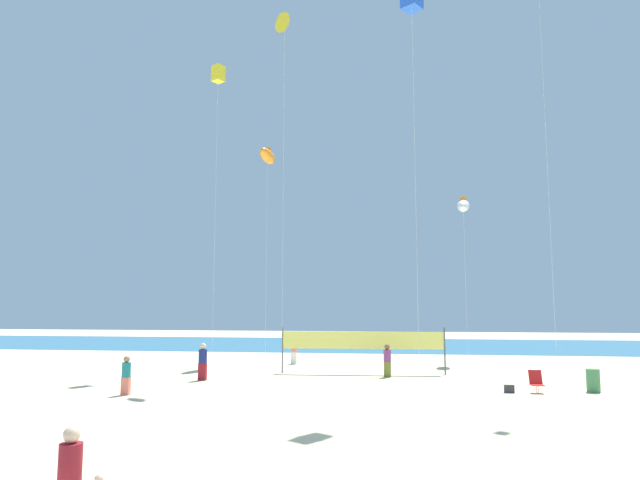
{
  "coord_description": "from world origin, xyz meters",
  "views": [
    {
      "loc": [
        2.44,
        -19.12,
        3.51
      ],
      "look_at": [
        -1.85,
        11.24,
        7.12
      ],
      "focal_mm": 31.58,
      "sensor_mm": 36.0,
      "label": 1
    }
  ],
  "objects_px": {
    "mother_figure": "(70,474)",
    "beachgoer_plum_shirt": "(387,359)",
    "beachgoer_teal_shirt": "(126,374)",
    "beachgoer_navy_shirt": "(203,360)",
    "kite_orange_inflatable": "(267,156)",
    "beachgoer_coral_shirt": "(294,350)",
    "kite_yellow_delta": "(285,24)",
    "trash_barrel": "(593,380)",
    "beach_handbag": "(509,389)",
    "kite_yellow_box": "(218,75)",
    "volleyball_net": "(362,342)",
    "folding_beach_chair": "(536,381)",
    "kite_white_inflatable": "(463,206)"
  },
  "relations": [
    {
      "from": "beachgoer_teal_shirt",
      "to": "beach_handbag",
      "type": "xyz_separation_m",
      "value": [
        15.2,
        2.73,
        -0.66
      ]
    },
    {
      "from": "kite_orange_inflatable",
      "to": "beachgoer_coral_shirt",
      "type": "bearing_deg",
      "value": -31.41
    },
    {
      "from": "beachgoer_coral_shirt",
      "to": "kite_orange_inflatable",
      "type": "height_order",
      "value": "kite_orange_inflatable"
    },
    {
      "from": "beachgoer_navy_shirt",
      "to": "mother_figure",
      "type": "bearing_deg",
      "value": -117.5
    },
    {
      "from": "trash_barrel",
      "to": "beachgoer_coral_shirt",
      "type": "bearing_deg",
      "value": 147.14
    },
    {
      "from": "beachgoer_navy_shirt",
      "to": "beach_handbag",
      "type": "height_order",
      "value": "beachgoer_navy_shirt"
    },
    {
      "from": "trash_barrel",
      "to": "kite_orange_inflatable",
      "type": "height_order",
      "value": "kite_orange_inflatable"
    },
    {
      "from": "mother_figure",
      "to": "kite_yellow_delta",
      "type": "height_order",
      "value": "kite_yellow_delta"
    },
    {
      "from": "beachgoer_navy_shirt",
      "to": "beachgoer_coral_shirt",
      "type": "xyz_separation_m",
      "value": [
        2.92,
        7.98,
        -0.08
      ]
    },
    {
      "from": "beachgoer_coral_shirt",
      "to": "volleyball_net",
      "type": "bearing_deg",
      "value": -38.62
    },
    {
      "from": "mother_figure",
      "to": "volleyball_net",
      "type": "bearing_deg",
      "value": 106.05
    },
    {
      "from": "mother_figure",
      "to": "kite_white_inflatable",
      "type": "xyz_separation_m",
      "value": [
        9.49,
        28.97,
        9.24
      ]
    },
    {
      "from": "mother_figure",
      "to": "beach_handbag",
      "type": "xyz_separation_m",
      "value": [
        9.59,
        15.64,
        -0.7
      ]
    },
    {
      "from": "kite_yellow_delta",
      "to": "beach_handbag",
      "type": "bearing_deg",
      "value": -25.69
    },
    {
      "from": "beachgoer_navy_shirt",
      "to": "trash_barrel",
      "type": "relative_size",
      "value": 1.88
    },
    {
      "from": "folding_beach_chair",
      "to": "trash_barrel",
      "type": "xyz_separation_m",
      "value": [
        2.36,
        0.5,
        -0.0
      ]
    },
    {
      "from": "beachgoer_coral_shirt",
      "to": "kite_yellow_delta",
      "type": "height_order",
      "value": "kite_yellow_delta"
    },
    {
      "from": "beachgoer_teal_shirt",
      "to": "kite_orange_inflatable",
      "type": "bearing_deg",
      "value": 98.89
    },
    {
      "from": "mother_figure",
      "to": "beachgoer_teal_shirt",
      "type": "xyz_separation_m",
      "value": [
        -5.62,
        12.9,
        -0.04
      ]
    },
    {
      "from": "beach_handbag",
      "to": "kite_orange_inflatable",
      "type": "relative_size",
      "value": 0.03
    },
    {
      "from": "kite_orange_inflatable",
      "to": "beachgoer_plum_shirt",
      "type": "bearing_deg",
      "value": -40.61
    },
    {
      "from": "beachgoer_plum_shirt",
      "to": "beachgoer_navy_shirt",
      "type": "bearing_deg",
      "value": 49.12
    },
    {
      "from": "mother_figure",
      "to": "beachgoer_plum_shirt",
      "type": "height_order",
      "value": "beachgoer_plum_shirt"
    },
    {
      "from": "beachgoer_navy_shirt",
      "to": "kite_orange_inflatable",
      "type": "distance_m",
      "value": 15.53
    },
    {
      "from": "folding_beach_chair",
      "to": "beachgoer_plum_shirt",
      "type": "bearing_deg",
      "value": 156.27
    },
    {
      "from": "folding_beach_chair",
      "to": "volleyball_net",
      "type": "height_order",
      "value": "volleyball_net"
    },
    {
      "from": "beachgoer_coral_shirt",
      "to": "kite_orange_inflatable",
      "type": "xyz_separation_m",
      "value": [
        -2.1,
        1.28,
        12.53
      ]
    },
    {
      "from": "beachgoer_teal_shirt",
      "to": "kite_yellow_delta",
      "type": "xyz_separation_m",
      "value": [
        4.69,
        7.79,
        18.4
      ]
    },
    {
      "from": "kite_yellow_box",
      "to": "kite_yellow_delta",
      "type": "xyz_separation_m",
      "value": [
        4.44,
        -1.88,
        1.88
      ]
    },
    {
      "from": "beachgoer_teal_shirt",
      "to": "kite_yellow_box",
      "type": "distance_m",
      "value": 19.15
    },
    {
      "from": "mother_figure",
      "to": "trash_barrel",
      "type": "distance_m",
      "value": 20.93
    },
    {
      "from": "beachgoer_teal_shirt",
      "to": "beach_handbag",
      "type": "distance_m",
      "value": 15.46
    },
    {
      "from": "volleyball_net",
      "to": "beachgoer_plum_shirt",
      "type": "bearing_deg",
      "value": -40.34
    },
    {
      "from": "volleyball_net",
      "to": "kite_yellow_box",
      "type": "distance_m",
      "value": 17.97
    },
    {
      "from": "beachgoer_plum_shirt",
      "to": "beachgoer_coral_shirt",
      "type": "bearing_deg",
      "value": -10.48
    },
    {
      "from": "beach_handbag",
      "to": "kite_yellow_box",
      "type": "distance_m",
      "value": 23.81
    },
    {
      "from": "mother_figure",
      "to": "kite_yellow_box",
      "type": "relative_size",
      "value": 0.09
    },
    {
      "from": "beachgoer_teal_shirt",
      "to": "beachgoer_navy_shirt",
      "type": "xyz_separation_m",
      "value": [
        1.49,
        4.67,
        0.12
      ]
    },
    {
      "from": "mother_figure",
      "to": "beachgoer_coral_shirt",
      "type": "height_order",
      "value": "mother_figure"
    },
    {
      "from": "beachgoer_coral_shirt",
      "to": "trash_barrel",
      "type": "distance_m",
      "value": 16.99
    },
    {
      "from": "beachgoer_coral_shirt",
      "to": "folding_beach_chair",
      "type": "distance_m",
      "value": 15.37
    },
    {
      "from": "folding_beach_chair",
      "to": "beachgoer_navy_shirt",
      "type": "bearing_deg",
      "value": -175.68
    },
    {
      "from": "beachgoer_plum_shirt",
      "to": "kite_white_inflatable",
      "type": "distance_m",
      "value": 13.72
    },
    {
      "from": "beachgoer_teal_shirt",
      "to": "kite_white_inflatable",
      "type": "height_order",
      "value": "kite_white_inflatable"
    },
    {
      "from": "beach_handbag",
      "to": "kite_white_inflatable",
      "type": "relative_size",
      "value": 0.04
    },
    {
      "from": "kite_white_inflatable",
      "to": "beach_handbag",
      "type": "bearing_deg",
      "value": -89.6
    },
    {
      "from": "trash_barrel",
      "to": "beachgoer_teal_shirt",
      "type": "bearing_deg",
      "value": -169.57
    },
    {
      "from": "trash_barrel",
      "to": "kite_orange_inflatable",
      "type": "xyz_separation_m",
      "value": [
        -16.37,
        10.5,
        12.91
      ]
    },
    {
      "from": "kite_white_inflatable",
      "to": "kite_yellow_delta",
      "type": "relative_size",
      "value": 0.54
    },
    {
      "from": "mother_figure",
      "to": "kite_white_inflatable",
      "type": "height_order",
      "value": "kite_white_inflatable"
    }
  ]
}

